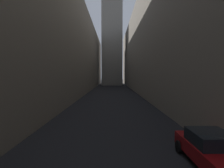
% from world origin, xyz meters
% --- Properties ---
extents(ground_plane, '(264.00, 264.00, 0.00)m').
position_xyz_m(ground_plane, '(0.00, 48.00, 0.00)').
color(ground_plane, black).
extents(building_block_left, '(12.23, 108.00, 18.99)m').
position_xyz_m(building_block_left, '(-11.61, 50.00, 9.50)').
color(building_block_left, '#756B5B').
rests_on(building_block_left, ground).
extents(building_block_right, '(15.61, 108.00, 21.02)m').
position_xyz_m(building_block_right, '(13.31, 50.00, 10.51)').
color(building_block_right, gray).
rests_on(building_block_right, ground).
extents(clock_tower, '(8.74, 8.74, 63.36)m').
position_xyz_m(clock_tower, '(0.00, 85.75, 33.02)').
color(clock_tower, gray).
rests_on(clock_tower, ground).
extents(parked_car_right_third, '(2.00, 4.46, 1.53)m').
position_xyz_m(parked_car_right_third, '(4.40, 17.79, 0.78)').
color(parked_car_right_third, maroon).
rests_on(parked_car_right_third, ground).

